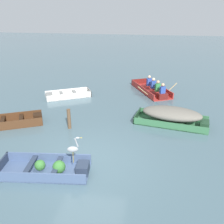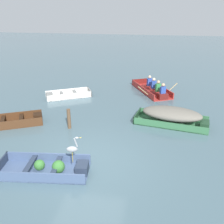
% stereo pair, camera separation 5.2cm
% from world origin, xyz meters
% --- Properties ---
extents(ground_plane, '(80.00, 80.00, 0.00)m').
position_xyz_m(ground_plane, '(0.00, 0.00, 0.00)').
color(ground_plane, '#47606B').
extents(dinghy_slate_blue_foreground, '(2.87, 1.40, 0.43)m').
position_xyz_m(dinghy_slate_blue_foreground, '(-0.98, -0.74, 0.14)').
color(dinghy_slate_blue_foreground, '#475B7F').
rests_on(dinghy_slate_blue_foreground, ground).
extents(skiff_white_near_moored, '(2.60, 2.01, 0.33)m').
position_xyz_m(skiff_white_near_moored, '(-2.77, 5.92, 0.12)').
color(skiff_white_near_moored, white).
rests_on(skiff_white_near_moored, ground).
extents(skiff_green_mid_moored, '(3.24, 1.74, 0.73)m').
position_xyz_m(skiff_green_mid_moored, '(2.88, 3.43, 0.40)').
color(skiff_green_mid_moored, '#387047').
rests_on(skiff_green_mid_moored, ground).
extents(skiff_dark_varnish_far_moored, '(2.65, 1.97, 0.37)m').
position_xyz_m(skiff_dark_varnish_far_moored, '(-3.75, 2.21, 0.13)').
color(skiff_dark_varnish_far_moored, '#4C2D19').
rests_on(skiff_dark_varnish_far_moored, ground).
extents(rowboat_red_with_crew, '(2.75, 3.44, 0.92)m').
position_xyz_m(rowboat_red_with_crew, '(1.97, 7.51, 0.23)').
color(rowboat_red_with_crew, '#AD2D28').
rests_on(rowboat_red_with_crew, ground).
extents(heron_on_dinghy, '(0.46, 0.21, 0.84)m').
position_xyz_m(heron_on_dinghy, '(-0.18, -0.69, 0.90)').
color(heron_on_dinghy, olive).
rests_on(heron_on_dinghy, dinghy_slate_blue_foreground).
extents(mooring_post, '(0.15, 0.15, 0.85)m').
position_xyz_m(mooring_post, '(-1.34, 2.25, 0.43)').
color(mooring_post, brown).
rests_on(mooring_post, ground).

